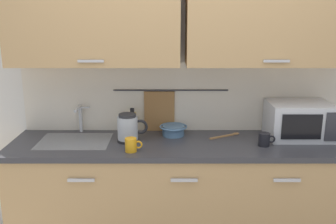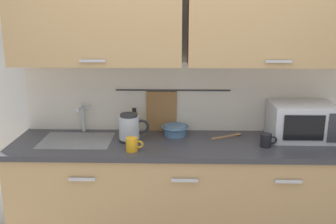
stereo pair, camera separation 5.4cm
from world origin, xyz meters
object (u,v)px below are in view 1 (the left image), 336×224
object	(u,v)px
wooden_spoon	(230,135)
mug_by_kettle	(266,140)
microwave	(300,120)
mixing_bowl	(175,130)
dish_soap_bottle	(134,122)
electric_kettle	(130,128)
mug_near_sink	(133,145)

from	to	relation	value
wooden_spoon	mug_by_kettle	bearing A→B (deg)	-45.04
microwave	mixing_bowl	xyz separation A→B (m)	(-0.94, 0.05, -0.09)
dish_soap_bottle	mixing_bowl	xyz separation A→B (m)	(0.32, -0.07, -0.04)
electric_kettle	wooden_spoon	size ratio (longest dim) A/B	0.89
electric_kettle	mug_near_sink	bearing A→B (deg)	-79.27
mixing_bowl	mug_by_kettle	xyz separation A→B (m)	(0.65, -0.24, 0.00)
dish_soap_bottle	mixing_bowl	size ratio (longest dim) A/B	0.92
wooden_spoon	microwave	bearing A→B (deg)	-3.51
microwave	mixing_bowl	world-z (taller)	microwave
electric_kettle	mixing_bowl	world-z (taller)	electric_kettle
electric_kettle	mug_by_kettle	distance (m)	0.98
mixing_bowl	wooden_spoon	xyz separation A→B (m)	(0.42, -0.02, -0.04)
mug_by_kettle	dish_soap_bottle	bearing A→B (deg)	162.05
mug_near_sink	mixing_bowl	bearing A→B (deg)	50.39
microwave	wooden_spoon	size ratio (longest dim) A/B	1.80
electric_kettle	mug_near_sink	size ratio (longest dim) A/B	1.89
electric_kettle	wooden_spoon	xyz separation A→B (m)	(0.76, 0.12, -0.10)
dish_soap_bottle	mug_near_sink	distance (m)	0.43
dish_soap_bottle	mug_by_kettle	bearing A→B (deg)	-17.95
microwave	mixing_bowl	distance (m)	0.95
microwave	electric_kettle	size ratio (longest dim) A/B	2.03
electric_kettle	mug_by_kettle	world-z (taller)	electric_kettle
microwave	dish_soap_bottle	world-z (taller)	microwave
mixing_bowl	mug_near_sink	bearing A→B (deg)	-129.61
mug_near_sink	mug_by_kettle	xyz separation A→B (m)	(0.94, 0.11, 0.00)
electric_kettle	mixing_bowl	xyz separation A→B (m)	(0.33, 0.14, -0.06)
electric_kettle	microwave	bearing A→B (deg)	4.06
microwave	mug_by_kettle	bearing A→B (deg)	-147.53
microwave	dish_soap_bottle	distance (m)	1.27
mixing_bowl	mug_by_kettle	bearing A→B (deg)	-20.41
microwave	wooden_spoon	distance (m)	0.54
electric_kettle	mug_near_sink	world-z (taller)	electric_kettle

